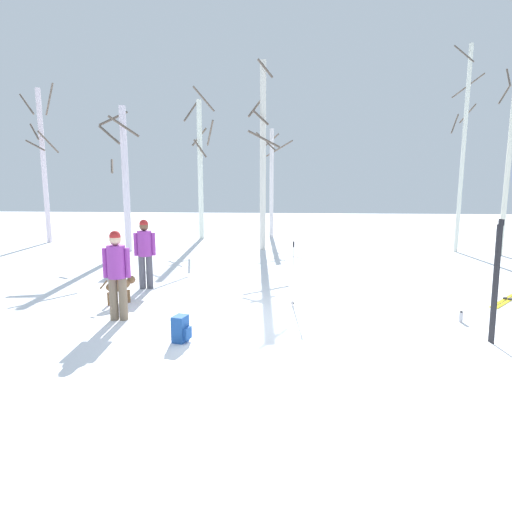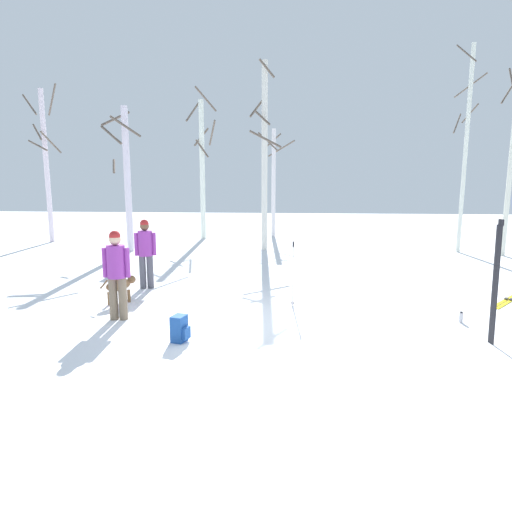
{
  "view_description": "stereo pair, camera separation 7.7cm",
  "coord_description": "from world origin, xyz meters",
  "px_view_note": "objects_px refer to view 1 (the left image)",
  "views": [
    {
      "loc": [
        0.35,
        -7.59,
        2.59
      ],
      "look_at": [
        -0.4,
        1.74,
        1.0
      ],
      "focal_mm": 30.31,
      "sensor_mm": 36.0,
      "label": 1
    },
    {
      "loc": [
        0.43,
        -7.58,
        2.59
      ],
      "look_at": [
        -0.4,
        1.74,
        1.0
      ],
      "focal_mm": 30.31,
      "sensor_mm": 36.0,
      "label": 2
    }
  ],
  "objects_px": {
    "person_2": "(145,249)",
    "birch_tree_0": "(43,163)",
    "birch_tree_2": "(200,166)",
    "dog": "(120,286)",
    "ski_pair_planted_0": "(496,282)",
    "water_bottle_0": "(461,317)",
    "birch_tree_5": "(463,148)",
    "ski_poles_0": "(293,272)",
    "backpack_1": "(181,329)",
    "ski_pair_lying_0": "(507,300)",
    "birch_tree_3": "(263,155)",
    "backpack_0": "(111,269)",
    "birch_tree_1": "(125,176)",
    "birch_tree_4": "(272,180)",
    "birch_tree_6": "(510,144)",
    "person_1": "(117,270)"
  },
  "relations": [
    {
      "from": "ski_pair_lying_0",
      "to": "backpack_1",
      "type": "height_order",
      "value": "backpack_1"
    },
    {
      "from": "person_1",
      "to": "dog",
      "type": "height_order",
      "value": "person_1"
    },
    {
      "from": "dog",
      "to": "ski_pair_planted_0",
      "type": "distance_m",
      "value": 7.21
    },
    {
      "from": "birch_tree_0",
      "to": "birch_tree_1",
      "type": "xyz_separation_m",
      "value": [
        4.43,
        -2.25,
        -0.6
      ]
    },
    {
      "from": "dog",
      "to": "ski_poles_0",
      "type": "height_order",
      "value": "ski_poles_0"
    },
    {
      "from": "backpack_0",
      "to": "water_bottle_0",
      "type": "distance_m",
      "value": 8.85
    },
    {
      "from": "person_2",
      "to": "backpack_0",
      "type": "xyz_separation_m",
      "value": [
        -1.43,
        1.23,
        -0.77
      ]
    },
    {
      "from": "person_2",
      "to": "birch_tree_2",
      "type": "height_order",
      "value": "birch_tree_2"
    },
    {
      "from": "birch_tree_3",
      "to": "person_2",
      "type": "bearing_deg",
      "value": -110.55
    },
    {
      "from": "ski_poles_0",
      "to": "ski_pair_planted_0",
      "type": "bearing_deg",
      "value": -29.89
    },
    {
      "from": "ski_pair_planted_0",
      "to": "ski_pair_lying_0",
      "type": "xyz_separation_m",
      "value": [
        1.55,
        2.72,
        -1.0
      ]
    },
    {
      "from": "dog",
      "to": "birch_tree_0",
      "type": "relative_size",
      "value": 0.12
    },
    {
      "from": "ski_pair_planted_0",
      "to": "birch_tree_5",
      "type": "xyz_separation_m",
      "value": [
        2.97,
        9.75,
        2.85
      ]
    },
    {
      "from": "birch_tree_3",
      "to": "water_bottle_0",
      "type": "bearing_deg",
      "value": -63.52
    },
    {
      "from": "backpack_0",
      "to": "birch_tree_1",
      "type": "distance_m",
      "value": 5.33
    },
    {
      "from": "birch_tree_4",
      "to": "ski_pair_planted_0",
      "type": "bearing_deg",
      "value": -73.05
    },
    {
      "from": "backpack_0",
      "to": "birch_tree_2",
      "type": "xyz_separation_m",
      "value": [
        0.82,
        8.48,
        3.14
      ]
    },
    {
      "from": "person_2",
      "to": "ski_pair_planted_0",
      "type": "height_order",
      "value": "ski_pair_planted_0"
    },
    {
      "from": "person_1",
      "to": "birch_tree_6",
      "type": "relative_size",
      "value": 0.22
    },
    {
      "from": "dog",
      "to": "water_bottle_0",
      "type": "xyz_separation_m",
      "value": [
        6.88,
        -0.73,
        -0.29
      ]
    },
    {
      "from": "person_2",
      "to": "birch_tree_0",
      "type": "bearing_deg",
      "value": 131.65
    },
    {
      "from": "ski_poles_0",
      "to": "birch_tree_2",
      "type": "relative_size",
      "value": 0.21
    },
    {
      "from": "backpack_0",
      "to": "birch_tree_1",
      "type": "height_order",
      "value": "birch_tree_1"
    },
    {
      "from": "dog",
      "to": "ski_poles_0",
      "type": "xyz_separation_m",
      "value": [
        3.73,
        0.08,
        0.35
      ]
    },
    {
      "from": "birch_tree_2",
      "to": "birch_tree_5",
      "type": "bearing_deg",
      "value": -16.57
    },
    {
      "from": "birch_tree_5",
      "to": "birch_tree_6",
      "type": "height_order",
      "value": "birch_tree_6"
    },
    {
      "from": "dog",
      "to": "backpack_1",
      "type": "xyz_separation_m",
      "value": [
        1.88,
        -2.15,
        -0.17
      ]
    },
    {
      "from": "dog",
      "to": "backpack_0",
      "type": "distance_m",
      "value": 2.92
    },
    {
      "from": "birch_tree_2",
      "to": "birch_tree_6",
      "type": "relative_size",
      "value": 0.87
    },
    {
      "from": "birch_tree_1",
      "to": "birch_tree_2",
      "type": "bearing_deg",
      "value": 63.05
    },
    {
      "from": "birch_tree_0",
      "to": "birch_tree_2",
      "type": "height_order",
      "value": "birch_tree_0"
    },
    {
      "from": "birch_tree_1",
      "to": "birch_tree_2",
      "type": "distance_m",
      "value": 4.52
    },
    {
      "from": "person_2",
      "to": "birch_tree_3",
      "type": "bearing_deg",
      "value": 69.45
    },
    {
      "from": "backpack_1",
      "to": "birch_tree_0",
      "type": "distance_m",
      "value": 14.83
    },
    {
      "from": "ski_pair_planted_0",
      "to": "ski_poles_0",
      "type": "bearing_deg",
      "value": 150.11
    },
    {
      "from": "ski_pair_planted_0",
      "to": "ski_poles_0",
      "type": "height_order",
      "value": "ski_pair_planted_0"
    },
    {
      "from": "backpack_0",
      "to": "birch_tree_5",
      "type": "relative_size",
      "value": 0.06
    },
    {
      "from": "ski_pair_lying_0",
      "to": "birch_tree_3",
      "type": "relative_size",
      "value": 0.21
    },
    {
      "from": "person_2",
      "to": "birch_tree_2",
      "type": "xyz_separation_m",
      "value": [
        -0.61,
        9.71,
        2.38
      ]
    },
    {
      "from": "birch_tree_5",
      "to": "person_1",
      "type": "bearing_deg",
      "value": -136.33
    },
    {
      "from": "birch_tree_6",
      "to": "birch_tree_2",
      "type": "bearing_deg",
      "value": 162.05
    },
    {
      "from": "dog",
      "to": "birch_tree_3",
      "type": "distance_m",
      "value": 8.94
    },
    {
      "from": "ski_poles_0",
      "to": "backpack_1",
      "type": "relative_size",
      "value": 3.14
    },
    {
      "from": "person_2",
      "to": "birch_tree_5",
      "type": "height_order",
      "value": "birch_tree_5"
    },
    {
      "from": "dog",
      "to": "birch_tree_0",
      "type": "xyz_separation_m",
      "value": [
        -6.96,
        9.31,
        3.05
      ]
    },
    {
      "from": "water_bottle_0",
      "to": "birch_tree_6",
      "type": "height_order",
      "value": "birch_tree_6"
    },
    {
      "from": "person_1",
      "to": "ski_pair_planted_0",
      "type": "xyz_separation_m",
      "value": [
        6.55,
        -0.66,
        0.03
      ]
    },
    {
      "from": "birch_tree_0",
      "to": "birch_tree_1",
      "type": "bearing_deg",
      "value": -26.88
    },
    {
      "from": "backpack_1",
      "to": "birch_tree_1",
      "type": "relative_size",
      "value": 0.08
    },
    {
      "from": "birch_tree_3",
      "to": "birch_tree_4",
      "type": "xyz_separation_m",
      "value": [
        0.16,
        4.18,
        -0.92
      ]
    }
  ]
}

